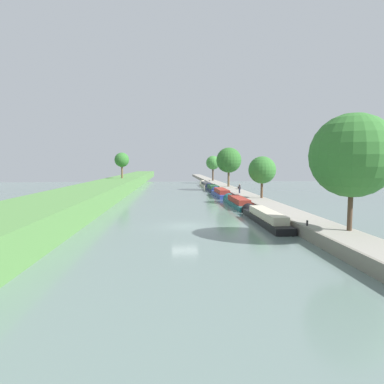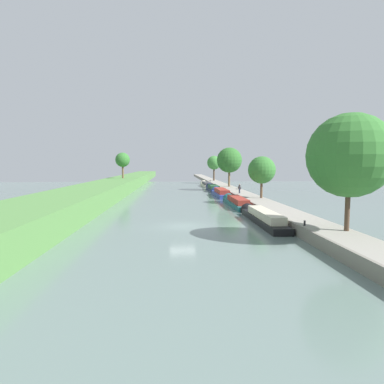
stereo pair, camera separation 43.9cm
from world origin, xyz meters
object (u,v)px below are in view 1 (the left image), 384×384
mooring_bollard_far (209,181)px  park_bench (239,187)px  narrowboat_black (264,217)px  narrowboat_teal (237,202)px  narrowboat_blue (220,193)px  narrowboat_navy (212,188)px  mooring_bollard_near (307,223)px  narrowboat_cream (205,184)px  person_walking (240,188)px

mooring_bollard_far → park_bench: 29.18m
narrowboat_black → narrowboat_teal: 13.39m
narrowboat_blue → mooring_bollard_far: (1.93, 33.78, 0.57)m
narrowboat_navy → mooring_bollard_near: mooring_bollard_near is taller
narrowboat_cream → park_bench: size_ratio=9.67×
mooring_bollard_near → mooring_bollard_far: size_ratio=1.00×
park_bench → narrowboat_navy: bearing=118.7°
narrowboat_navy → person_walking: bearing=-81.7°
narrowboat_blue → narrowboat_black: bearing=-89.4°
narrowboat_cream → park_bench: (4.60, -22.54, 0.81)m
narrowboat_navy → mooring_bollard_far: (1.82, 20.78, 0.64)m
mooring_bollard_far → park_bench: park_bench is taller
narrowboat_teal → person_walking: bearing=75.4°
narrowboat_teal → narrowboat_cream: size_ratio=0.90×
narrowboat_black → park_bench: size_ratio=8.90×
narrowboat_blue → narrowboat_navy: bearing=89.5°
narrowboat_navy → mooring_bollard_near: size_ratio=28.26×
narrowboat_black → mooring_bollard_far: size_ratio=29.68×
narrowboat_cream → narrowboat_navy: bearing=-89.7°
narrowboat_blue → person_walking: (2.67, -4.66, 1.22)m
narrowboat_teal → park_bench: size_ratio=8.69×
narrowboat_navy → mooring_bollard_far: 20.87m
narrowboat_teal → mooring_bollard_near: mooring_bollard_near is taller
narrowboat_black → narrowboat_blue: narrowboat_blue is taller
narrowboat_navy → mooring_bollard_far: size_ratio=28.26×
narrowboat_cream → mooring_bollard_far: size_ratio=32.22×
narrowboat_teal → narrowboat_blue: narrowboat_blue is taller
narrowboat_teal → narrowboat_navy: (-0.07, 27.23, -0.03)m
narrowboat_blue → mooring_bollard_near: size_ratio=27.96×
person_walking → mooring_bollard_far: bearing=91.1°
narrowboat_teal → narrowboat_navy: narrowboat_teal is taller
narrowboat_navy → narrowboat_cream: size_ratio=0.88×
narrowboat_blue → mooring_bollard_near: bearing=-86.8°
narrowboat_cream → mooring_bollard_far: bearing=73.9°
narrowboat_black → narrowboat_cream: size_ratio=0.92×
narrowboat_teal → person_walking: person_walking is taller
person_walking → park_bench: bearing=78.1°
person_walking → mooring_bollard_far: person_walking is taller
mooring_bollard_near → mooring_bollard_far: same height
narrowboat_cream → narrowboat_teal: bearing=-89.8°
narrowboat_cream → park_bench: bearing=-78.5°
mooring_bollard_near → park_bench: (2.71, 39.26, 0.12)m
narrowboat_black → narrowboat_navy: bearing=90.2°
narrowboat_cream → mooring_bollard_far: (1.89, 6.52, 0.68)m
narrowboat_teal → narrowboat_cream: 41.49m
narrowboat_teal → narrowboat_black: bearing=-89.6°
narrowboat_navy → park_bench: (4.53, -8.28, 0.76)m
narrowboat_navy → narrowboat_teal: bearing=-89.9°
narrowboat_black → narrowboat_navy: (-0.17, 40.61, -0.03)m
narrowboat_blue → person_walking: size_ratio=7.58×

